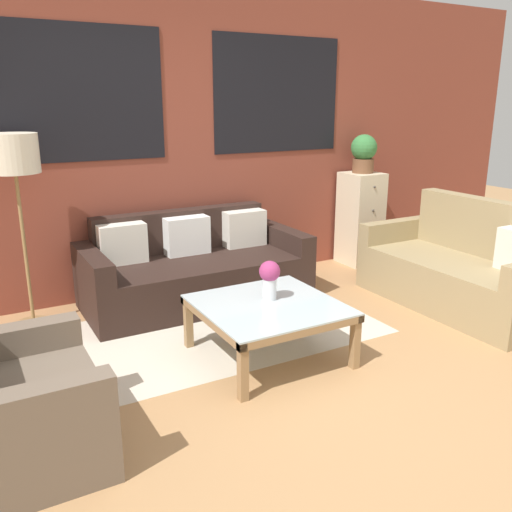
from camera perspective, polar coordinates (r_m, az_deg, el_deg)
ground_plane at (r=3.52m, az=9.36°, el=-13.93°), size 16.00×16.00×0.00m
wall_back_brick at (r=5.19m, az=-7.18°, el=12.19°), size 8.40×0.09×2.80m
rug at (r=4.36m, az=-2.57°, el=-7.54°), size 2.24×1.42×0.00m
couch_dark at (r=4.88m, az=-6.51°, el=-1.46°), size 1.96×0.88×0.78m
settee_vintage at (r=5.05m, az=20.85°, el=-1.55°), size 0.80×1.70×0.92m
armchair_corner at (r=3.03m, az=-24.63°, el=-14.54°), size 0.80×0.90×0.84m
coffee_table at (r=3.77m, az=1.31°, el=-5.85°), size 0.93×0.93×0.40m
floor_lamp at (r=4.47m, az=-24.11°, el=8.99°), size 0.37×0.37×1.52m
drawer_cabinet at (r=6.05m, az=10.91°, el=3.88°), size 0.38×0.42×1.00m
potted_plant at (r=5.94m, az=11.27°, el=10.65°), size 0.28×0.28×0.40m
flower_vase at (r=3.77m, az=1.44°, el=-2.22°), size 0.15×0.15×0.28m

